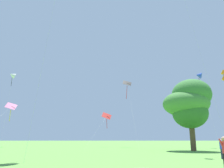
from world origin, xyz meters
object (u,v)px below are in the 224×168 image
kite_pink_low (10,109)px  kite_red_high (106,118)px  kite_blue_delta (199,75)px  kite_black_large (127,87)px  person_in_blue_jacket (221,147)px  kite_orange_box (224,76)px  kite_white_distant (12,75)px  tree_right_cluster (189,103)px

kite_pink_low → kite_red_high: size_ratio=1.51×
kite_pink_low → kite_blue_delta: 41.97m
kite_black_large → person_in_blue_jacket: 32.89m
person_in_blue_jacket → kite_black_large: bearing=100.2°
kite_orange_box → kite_white_distant: (-42.27, 10.00, 2.84)m
kite_red_high → kite_orange_box: size_ratio=0.62×
kite_orange_box → kite_white_distant: size_ratio=0.84×
kite_white_distant → tree_right_cluster: 37.99m
kite_pink_low → tree_right_cluster: 37.61m
kite_red_high → tree_right_cluster: 20.60m
kite_pink_low → person_in_blue_jacket: bearing=-43.6°
kite_blue_delta → kite_red_high: bearing=172.2°
kite_white_distant → person_in_blue_jacket: size_ratio=9.94×
person_in_blue_jacket → kite_orange_box: bearing=59.4°
kite_red_high → kite_black_large: 8.60m
kite_orange_box → tree_right_cluster: kite_orange_box is taller
person_in_blue_jacket → kite_blue_delta: bearing=69.6°
kite_blue_delta → person_in_blue_jacket: kite_blue_delta is taller
kite_orange_box → tree_right_cluster: size_ratio=1.33×
person_in_blue_jacket → tree_right_cluster: bearing=80.1°
kite_black_large → person_in_blue_jacket: size_ratio=9.09×
kite_red_high → kite_blue_delta: (20.03, -2.73, 9.00)m
kite_black_large → person_in_blue_jacket: kite_black_large is taller
person_in_blue_jacket → tree_right_cluster: 14.34m
kite_pink_low → kite_white_distant: bearing=-83.8°
tree_right_cluster → kite_red_high: bearing=126.9°
kite_black_large → kite_blue_delta: kite_blue_delta is taller
kite_pink_low → kite_black_large: (25.91, 0.25, 5.22)m
kite_blue_delta → kite_orange_box: bearing=-81.9°
kite_black_large → person_in_blue_jacket: (5.42, -30.04, -12.24)m
kite_white_distant → tree_right_cluster: bearing=-25.2°
kite_red_high → person_in_blue_jacket: (10.11, -29.37, -5.07)m
kite_black_large → kite_white_distant: size_ratio=0.91×
person_in_blue_jacket → kite_pink_low: bearing=136.4°
kite_blue_delta → kite_white_distant: (-41.13, 2.03, 0.43)m
kite_orange_box → kite_blue_delta: 8.40m
kite_pink_low → kite_orange_box: bearing=-14.7°
kite_orange_box → kite_blue_delta: (-1.14, 7.97, 2.41)m
kite_orange_box → kite_white_distant: 43.53m
kite_orange_box → kite_black_large: 20.03m
kite_blue_delta → person_in_blue_jacket: bearing=-110.4°
kite_pink_low → kite_orange_box: (42.39, -11.12, 4.65)m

